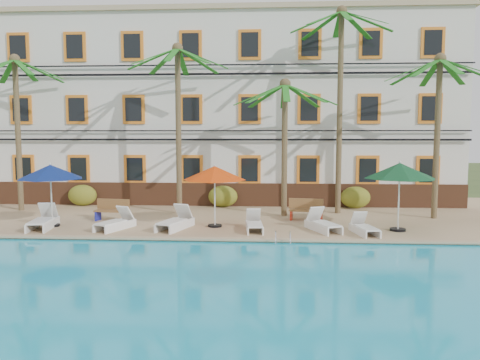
# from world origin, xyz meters

# --- Properties ---
(ground) EXTENTS (100.00, 100.00, 0.00)m
(ground) POSITION_xyz_m (0.00, 0.00, 0.00)
(ground) COLOR #384C23
(ground) RESTS_ON ground
(pool_deck) EXTENTS (30.00, 12.00, 0.25)m
(pool_deck) POSITION_xyz_m (0.00, 5.00, 0.12)
(pool_deck) COLOR tan
(pool_deck) RESTS_ON ground
(swimming_pool) EXTENTS (26.00, 12.00, 0.20)m
(swimming_pool) POSITION_xyz_m (0.00, -7.00, 0.10)
(swimming_pool) COLOR #1BA7CF
(swimming_pool) RESTS_ON ground
(pool_coping) EXTENTS (30.00, 0.35, 0.06)m
(pool_coping) POSITION_xyz_m (0.00, -0.90, 0.28)
(pool_coping) COLOR tan
(pool_coping) RESTS_ON pool_deck
(hotel_building) EXTENTS (25.40, 6.44, 10.22)m
(hotel_building) POSITION_xyz_m (0.00, 9.98, 5.37)
(hotel_building) COLOR silver
(hotel_building) RESTS_ON pool_deck
(palm_a) EXTENTS (4.65, 4.65, 7.54)m
(palm_a) POSITION_xyz_m (-9.66, 5.01, 5.15)
(palm_a) COLOR brown
(palm_a) RESTS_ON pool_deck
(palm_b) EXTENTS (4.65, 4.65, 7.89)m
(palm_b) POSITION_xyz_m (-1.71, 4.55, 5.35)
(palm_b) COLOR brown
(palm_b) RESTS_ON pool_deck
(palm_c) EXTENTS (4.65, 4.65, 6.21)m
(palm_c) POSITION_xyz_m (3.19, 4.22, 4.37)
(palm_c) COLOR brown
(palm_c) RESTS_ON pool_deck
(palm_d) EXTENTS (4.65, 4.65, 9.55)m
(palm_d) POSITION_xyz_m (5.76, 5.09, 6.30)
(palm_d) COLOR brown
(palm_d) RESTS_ON pool_deck
(palm_e) EXTENTS (4.65, 4.65, 7.21)m
(palm_e) POSITION_xyz_m (9.84, 3.97, 4.96)
(palm_e) COLOR brown
(palm_e) RESTS_ON pool_deck
(shrub_left) EXTENTS (1.50, 0.90, 1.10)m
(shrub_left) POSITION_xyz_m (-7.22, 6.60, 0.80)
(shrub_left) COLOR #2B5819
(shrub_left) RESTS_ON pool_deck
(shrub_mid) EXTENTS (1.50, 0.90, 1.10)m
(shrub_mid) POSITION_xyz_m (0.15, 6.60, 0.80)
(shrub_mid) COLOR #2B5819
(shrub_mid) RESTS_ON pool_deck
(shrub_right) EXTENTS (1.50, 0.90, 1.10)m
(shrub_right) POSITION_xyz_m (6.86, 6.60, 0.80)
(shrub_right) COLOR #2B5819
(shrub_right) RESTS_ON pool_deck
(umbrella_blue) EXTENTS (2.58, 2.58, 2.58)m
(umbrella_blue) POSITION_xyz_m (-6.28, 1.15, 2.45)
(umbrella_blue) COLOR black
(umbrella_blue) RESTS_ON pool_deck
(umbrella_red) EXTENTS (2.53, 2.53, 2.53)m
(umbrella_red) POSITION_xyz_m (0.32, 1.45, 2.41)
(umbrella_red) COLOR black
(umbrella_red) RESTS_ON pool_deck
(umbrella_green) EXTENTS (2.71, 2.71, 2.71)m
(umbrella_green) POSITION_xyz_m (7.48, 1.08, 2.56)
(umbrella_green) COLOR black
(umbrella_green) RESTS_ON pool_deck
(lounger_a) EXTENTS (1.02, 2.12, 0.96)m
(lounger_a) POSITION_xyz_m (-6.44, 0.73, 0.56)
(lounger_a) COLOR white
(lounger_a) RESTS_ON pool_deck
(lounger_b) EXTENTS (1.30, 1.94, 0.86)m
(lounger_b) POSITION_xyz_m (-3.52, 0.73, 0.53)
(lounger_b) COLOR white
(lounger_b) RESTS_ON pool_deck
(lounger_c) EXTENTS (1.30, 2.11, 0.94)m
(lounger_c) POSITION_xyz_m (-1.18, 0.92, 0.55)
(lounger_c) COLOR white
(lounger_c) RESTS_ON pool_deck
(lounger_d) EXTENTS (0.76, 1.76, 0.81)m
(lounger_d) POSITION_xyz_m (1.93, 0.77, 0.51)
(lounger_d) COLOR white
(lounger_d) RESTS_ON pool_deck
(lounger_e) EXTENTS (1.33, 1.98, 0.88)m
(lounger_e) POSITION_xyz_m (4.56, 0.89, 0.54)
(lounger_e) COLOR white
(lounger_e) RESTS_ON pool_deck
(lounger_f) EXTENTS (0.91, 1.77, 0.80)m
(lounger_f) POSITION_xyz_m (6.05, 0.38, 0.51)
(lounger_f) COLOR white
(lounger_f) RESTS_ON pool_deck
(bench_left) EXTENTS (1.55, 0.68, 0.93)m
(bench_left) POSITION_xyz_m (-4.24, 2.53, 0.72)
(bench_left) COLOR olive
(bench_left) RESTS_ON pool_deck
(bench_right) EXTENTS (1.56, 0.72, 0.93)m
(bench_right) POSITION_xyz_m (4.13, 3.16, 0.72)
(bench_right) COLOR olive
(bench_right) RESTS_ON pool_deck
(pool_ladder) EXTENTS (0.54, 0.74, 0.74)m
(pool_ladder) POSITION_xyz_m (2.97, -1.00, 0.25)
(pool_ladder) COLOR silver
(pool_ladder) RESTS_ON ground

